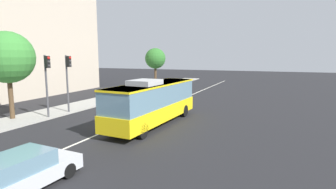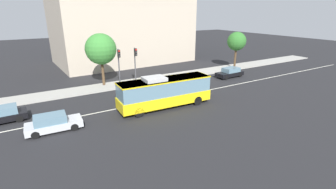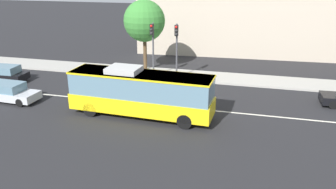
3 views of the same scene
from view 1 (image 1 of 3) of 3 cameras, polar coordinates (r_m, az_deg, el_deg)
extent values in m
plane|color=black|center=(21.40, -7.84, -5.55)|extent=(160.00, 160.00, 0.00)
cube|color=#9E9B93|center=(26.36, -22.98, -3.36)|extent=(80.00, 3.55, 0.14)
cube|color=silver|center=(21.40, -7.84, -5.53)|extent=(76.00, 0.16, 0.01)
cube|color=yellow|center=(19.77, -3.17, -3.73)|extent=(10.11, 2.97, 1.10)
cube|color=slate|center=(19.54, -3.20, 0.11)|extent=(9.90, 2.88, 1.58)
cube|color=yellow|center=(19.45, -3.22, 2.24)|extent=(10.00, 2.94, 0.12)
cube|color=#B2B2B2|center=(18.40, -5.04, 2.62)|extent=(2.28, 1.90, 0.36)
cylinder|color=black|center=(23.31, -1.46, -3.07)|extent=(1.01, 0.35, 1.00)
cylinder|color=black|center=(22.41, 3.55, -3.55)|extent=(1.01, 0.35, 1.00)
cylinder|color=black|center=(17.71, -11.70, -6.88)|extent=(1.01, 0.35, 1.00)
cylinder|color=black|center=(16.50, -5.58, -7.87)|extent=(1.01, 0.35, 1.00)
cube|color=#B7BABF|center=(11.86, -29.09, -15.37)|extent=(4.57, 1.99, 0.60)
cube|color=slate|center=(11.50, -30.34, -12.87)|extent=(2.59, 1.76, 0.64)
cylinder|color=black|center=(13.35, -25.69, -13.44)|extent=(0.65, 0.25, 0.64)
cylinder|color=black|center=(12.21, -20.81, -15.20)|extent=(0.65, 0.25, 0.64)
cube|color=black|center=(35.37, -0.67, 0.84)|extent=(4.56, 1.96, 0.60)
cube|color=slate|center=(35.53, -0.52, 1.88)|extent=(2.58, 1.75, 0.64)
cylinder|color=black|center=(33.73, -0.35, 0.13)|extent=(0.65, 0.24, 0.64)
cylinder|color=black|center=(34.34, -2.83, 0.27)|extent=(0.65, 0.24, 0.64)
cylinder|color=black|center=(36.51, 1.38, 0.75)|extent=(0.65, 0.24, 0.64)
cylinder|color=black|center=(37.08, -0.95, 0.87)|extent=(0.65, 0.24, 0.64)
cylinder|color=#47474C|center=(23.49, -24.87, 1.44)|extent=(0.16, 0.16, 5.20)
cube|color=black|center=(23.15, -24.73, 6.45)|extent=(0.33, 0.29, 0.96)
sphere|color=red|center=(23.03, -24.54, 7.25)|extent=(0.22, 0.22, 0.22)
sphere|color=#2D2D2D|center=(23.04, -24.49, 6.46)|extent=(0.22, 0.22, 0.22)
sphere|color=#2D2D2D|center=(23.05, -24.44, 5.66)|extent=(0.22, 0.22, 0.22)
cylinder|color=#47474C|center=(25.01, -21.03, 2.02)|extent=(0.16, 0.16, 5.20)
cube|color=black|center=(24.72, -20.76, 6.73)|extent=(0.34, 0.31, 0.96)
sphere|color=red|center=(24.62, -20.53, 7.49)|extent=(0.22, 0.22, 0.22)
sphere|color=#2D2D2D|center=(24.62, -20.49, 6.74)|extent=(0.22, 0.22, 0.22)
sphere|color=#2D2D2D|center=(24.63, -20.45, 6.00)|extent=(0.22, 0.22, 0.22)
cylinder|color=#4C3823|center=(41.22, -2.74, 3.67)|extent=(0.36, 0.36, 3.61)
sphere|color=#2D6B28|center=(41.09, -2.77, 7.84)|extent=(3.18, 3.18, 3.18)
cylinder|color=#4C3823|center=(24.37, -30.94, -0.77)|extent=(0.36, 0.36, 3.50)
sphere|color=#387F33|center=(24.14, -31.52, 6.91)|extent=(4.05, 4.05, 4.05)
cube|color=slate|center=(49.92, -21.82, 4.24)|extent=(0.73, 13.49, 1.50)
cube|color=slate|center=(49.83, -22.03, 8.14)|extent=(0.73, 13.49, 1.50)
cube|color=slate|center=(49.98, -22.24, 12.03)|extent=(0.73, 13.49, 1.50)
cube|color=slate|center=(50.35, -22.46, 15.89)|extent=(0.73, 13.49, 1.50)
camera|label=2|loc=(14.19, 93.09, 19.24)|focal=26.02mm
camera|label=3|loc=(27.92, 51.16, 14.72)|focal=36.54mm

